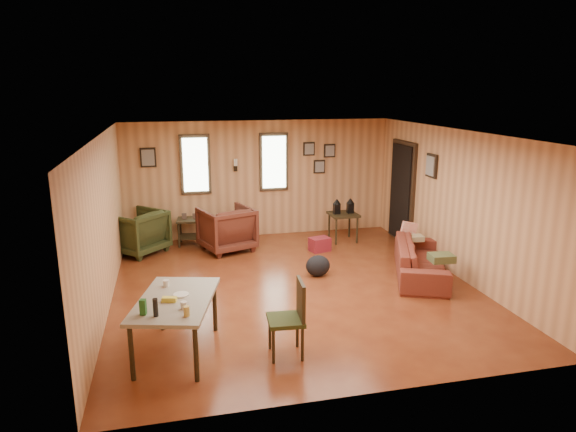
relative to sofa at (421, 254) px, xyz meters
name	(u,v)px	position (x,y,z in m)	size (l,w,h in m)	color
room	(300,208)	(-1.99, 0.30, 0.83)	(5.54, 6.04, 2.44)	brown
sofa	(421,254)	(0.00, 0.00, 0.00)	(1.93, 0.56, 0.75)	maroon
recliner_brown	(227,227)	(-2.96, 2.12, 0.09)	(0.91, 0.85, 0.93)	#542419
recliner_green	(138,230)	(-4.60, 2.33, 0.07)	(0.88, 0.82, 0.90)	#2E3618
end_table	(190,227)	(-3.62, 2.64, -0.01)	(0.56, 0.52, 0.65)	#2C2513
side_table	(343,212)	(-0.59, 2.20, 0.23)	(0.56, 0.56, 0.89)	#2C2513
cooler	(320,244)	(-1.24, 1.66, -0.25)	(0.42, 0.35, 0.26)	maroon
backpack	(318,266)	(-1.65, 0.39, -0.20)	(0.45, 0.36, 0.35)	black
sofa_pillows	(425,245)	(0.13, 0.12, 0.12)	(0.46, 1.57, 0.32)	#4C5630
dining_table	(175,304)	(-3.99, -1.69, 0.26)	(1.14, 1.52, 0.89)	gray
dining_chair	(292,314)	(-2.68, -2.02, 0.13)	(0.44, 0.44, 0.91)	#2E3618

